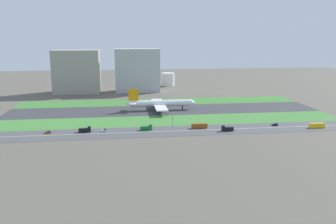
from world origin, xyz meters
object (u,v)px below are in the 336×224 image
(truck_2, at_px, (227,129))
(fuel_tank_centre, at_px, (168,79))
(bus_1, at_px, (317,125))
(airliner, at_px, (159,103))
(hangar_building, at_px, (137,70))
(truck_1, at_px, (85,130))
(car_0, at_px, (275,125))
(terminal_building, at_px, (77,72))
(car_2, at_px, (48,132))
(fuel_tank_west, at_px, (150,82))
(car_1, at_px, (105,130))
(bus_0, at_px, (199,126))
(truck_0, at_px, (146,128))
(traffic_light, at_px, (173,121))

(truck_2, xyz_separation_m, fuel_tank_centre, (-11.31, 237.00, 7.05))
(bus_1, bearing_deg, airliner, -35.78)
(bus_1, xyz_separation_m, hangar_building, (-122.79, 192.00, 23.92))
(truck_1, xyz_separation_m, car_0, (140.19, 0.00, -0.75))
(truck_1, height_order, terminal_building, terminal_building)
(truck_2, relative_size, truck_1, 1.00)
(car_2, relative_size, fuel_tank_west, 0.24)
(car_2, height_order, terminal_building, terminal_building)
(car_1, height_order, truck_1, truck_1)
(bus_1, distance_m, fuel_tank_centre, 250.06)
(truck_1, bearing_deg, bus_0, 0.00)
(truck_1, xyz_separation_m, bus_0, (81.95, 0.00, 0.15))
(truck_0, height_order, fuel_tank_west, fuel_tank_west)
(truck_2, relative_size, terminal_building, 0.16)
(bus_0, bearing_deg, airliner, 108.06)
(hangar_building, bearing_deg, bus_0, -78.58)
(car_1, xyz_separation_m, truck_0, (29.74, -0.00, 0.75))
(truck_2, distance_m, truck_0, 57.58)
(bus_1, bearing_deg, terminal_building, -44.68)
(airliner, distance_m, fuel_tank_west, 159.05)
(truck_2, bearing_deg, hangar_building, -74.11)
(car_2, distance_m, fuel_tank_centre, 253.96)
(hangar_building, bearing_deg, airliner, -82.71)
(truck_1, bearing_deg, car_1, 0.00)
(bus_1, bearing_deg, bus_0, -6.63)
(truck_1, distance_m, bus_0, 81.95)
(bus_1, height_order, hangar_building, hangar_building)
(truck_2, bearing_deg, car_2, -4.58)
(airliner, bearing_deg, car_2, -141.29)
(truck_2, relative_size, traffic_light, 1.17)
(terminal_building, bearing_deg, fuel_tank_centre, 21.42)
(truck_2, relative_size, fuel_tank_centre, 0.47)
(car_0, relative_size, fuel_tank_west, 0.24)
(car_1, xyz_separation_m, hangar_building, (31.80, 182.00, 24.82))
(airliner, distance_m, bus_0, 71.66)
(bus_1, height_order, car_0, bus_1)
(car_2, height_order, traffic_light, traffic_light)
(car_2, distance_m, hangar_building, 196.67)
(truck_2, distance_m, car_0, 41.57)
(car_0, bearing_deg, car_2, 180.00)
(bus_0, height_order, car_0, bus_0)
(car_1, xyz_separation_m, fuel_tank_west, (50.27, 227.00, 5.18))
(car_0, relative_size, terminal_building, 0.08)
(truck_0, distance_m, traffic_light, 21.80)
(airliner, height_order, truck_1, airliner)
(bus_1, xyz_separation_m, truck_0, (-124.85, 10.00, -0.15))
(bus_1, distance_m, terminal_building, 274.07)
(bus_0, distance_m, terminal_building, 212.98)
(bus_0, height_order, traffic_light, traffic_light)
(bus_0, height_order, hangar_building, hangar_building)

